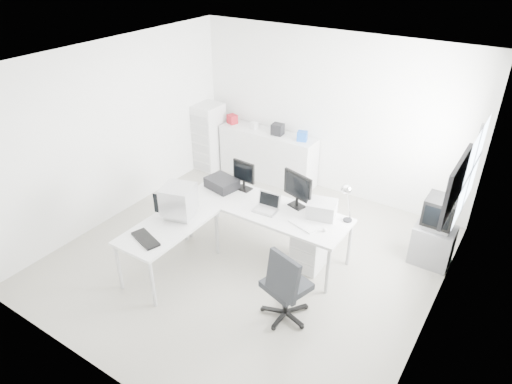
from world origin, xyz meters
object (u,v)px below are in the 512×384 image
Objects in this scene: laser_printer at (322,209)px; office_chair at (287,282)px; filing_cabinet at (209,137)px; lcd_monitor_small at (244,175)px; laptop at (266,204)px; crt_tv at (440,214)px; drawer_pedestal at (310,247)px; main_desk at (266,229)px; inkjet_printer at (222,183)px; sideboard at (268,156)px; lcd_monitor_large at (297,190)px; crt_monitor at (179,203)px; tv_cabinet at (432,245)px; side_desk at (170,248)px.

laser_printer is 0.35× the size of office_chair.
lcd_monitor_small is at bearing -38.82° from filing_cabinet.
crt_tv reaches higher than laptop.
main_desk is at bearing -175.91° from drawer_pedestal.
inkjet_printer is at bearing 178.15° from drawer_pedestal.
laptop is (0.90, -0.20, 0.04)m from inkjet_printer.
office_chair reaches higher than sideboard.
crt_tv is at bearing 35.56° from drawer_pedestal.
lcd_monitor_large is 1.22× the size of crt_monitor.
office_chair is at bearing -120.27° from tv_cabinet.
drawer_pedestal reaches higher than tv_cabinet.
office_chair reaches higher than inkjet_printer.
main_desk reaches higher than tv_cabinet.
laser_printer is 1.93m from crt_monitor.
filing_cabinet is (-1.21, -0.22, 0.18)m from sideboard.
main_desk is 0.92m from laser_printer.
laptop is 0.85× the size of crt_monitor.
lcd_monitor_small is at bearing -163.99° from lcd_monitor_large.
tv_cabinet is 0.31× the size of sideboard.
lcd_monitor_small is 1.30× the size of laptop.
crt_monitor is at bearing -147.20° from crt_tv.
side_desk is (-0.85, -1.10, 0.00)m from main_desk.
sideboard is at bearing 114.28° from lcd_monitor_small.
laser_printer is 0.29× the size of filing_cabinet.
drawer_pedestal is 1.20× the size of crt_tv.
side_desk is at bearing -143.43° from drawer_pedestal.
crt_monitor reaches higher than tv_cabinet.
laptop is 0.77m from laser_printer.
main_desk is at bearing -153.38° from crt_tv.
crt_monitor is at bearing -78.22° from inkjet_printer.
laser_printer is 0.20× the size of sideboard.
filing_cabinet is (-2.39, 1.73, 0.27)m from main_desk.
crt_monitor is at bearing -147.20° from tv_cabinet.
lcd_monitor_small is 2.39m from filing_cabinet.
laptop reaches higher than sideboard.
filing_cabinet reaches higher than lcd_monitor_large.
filing_cabinet is (-4.50, 0.68, -0.16)m from crt_tv.
crt_monitor is 2.86m from sideboard.
laptop reaches higher than inkjet_printer.
inkjet_printer is 1.18× the size of laser_printer.
laptop is at bearing -167.01° from drawer_pedestal.
main_desk is at bearing 52.31° from side_desk.
office_chair is (0.21, -1.04, 0.24)m from drawer_pedestal.
crt_tv is at bearing 17.68° from laser_printer.
crt_monitor reaches higher than inkjet_printer.
sideboard is at bearing 142.24° from office_chair.
main_desk is 5.12× the size of lcd_monitor_small.
inkjet_printer is at bearing -79.79° from sideboard.
side_desk reaches higher than drawer_pedestal.
laptop reaches higher than side_desk.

